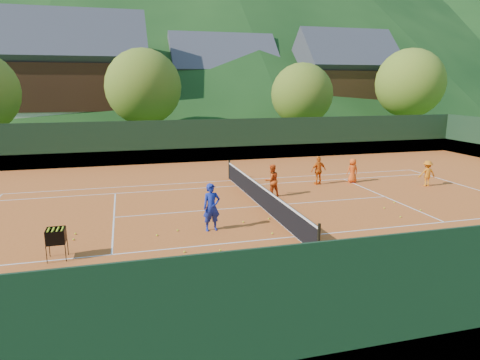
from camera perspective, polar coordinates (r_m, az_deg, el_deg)
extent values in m
plane|color=#295119|center=(19.41, 2.79, -3.56)|extent=(400.00, 400.00, 0.00)
cube|color=#BD551E|center=(19.41, 2.79, -3.53)|extent=(40.00, 24.00, 0.02)
imported|color=navy|center=(16.03, -3.82, -3.64)|extent=(0.70, 0.49, 1.81)
imported|color=#FA5616|center=(20.96, 4.25, -0.07)|extent=(0.87, 0.74, 1.59)
imported|color=orange|center=(23.81, 10.42, 1.27)|extent=(0.97, 0.52, 1.57)
imported|color=#F45515|center=(24.74, 14.77, 1.23)|extent=(0.69, 0.48, 1.36)
imported|color=orange|center=(25.16, 23.68, 0.81)|extent=(0.98, 0.67, 1.40)
sphere|color=#C6DF25|center=(12.61, 8.61, -12.64)|extent=(0.07, 0.07, 0.07)
sphere|color=#C6DF25|center=(16.93, -21.09, -6.69)|extent=(0.07, 0.07, 0.07)
sphere|color=#C6DF25|center=(14.32, -2.65, -9.33)|extent=(0.07, 0.07, 0.07)
sphere|color=#C6DF25|center=(15.46, 13.86, -8.01)|extent=(0.07, 0.07, 0.07)
sphere|color=#C6DF25|center=(21.15, 19.88, -2.81)|extent=(0.07, 0.07, 0.07)
sphere|color=#C6DF25|center=(10.69, -18.85, -18.17)|extent=(0.07, 0.07, 0.07)
sphere|color=#C6DF25|center=(17.11, 0.44, -5.60)|extent=(0.07, 0.07, 0.07)
sphere|color=#C6DF25|center=(16.41, 18.78, -7.11)|extent=(0.07, 0.07, 0.07)
sphere|color=#C6DF25|center=(11.93, -0.46, -14.04)|extent=(0.07, 0.07, 0.07)
sphere|color=#C6DF25|center=(13.75, 9.25, -10.45)|extent=(0.07, 0.07, 0.07)
sphere|color=#C6DF25|center=(18.94, 20.61, -4.63)|extent=(0.07, 0.07, 0.07)
sphere|color=#C6DF25|center=(16.10, 22.45, -7.79)|extent=(0.07, 0.07, 0.07)
sphere|color=#C6DF25|center=(15.88, 4.33, -7.11)|extent=(0.07, 0.07, 0.07)
sphere|color=#C6DF25|center=(11.80, -22.38, -15.37)|extent=(0.07, 0.07, 0.07)
sphere|color=#C6DF25|center=(12.29, -7.48, -13.30)|extent=(0.07, 0.07, 0.07)
sphere|color=#C6DF25|center=(15.78, 22.39, -8.20)|extent=(0.07, 0.07, 0.07)
sphere|color=#C6DF25|center=(20.25, 22.93, -3.72)|extent=(0.07, 0.07, 0.07)
sphere|color=#C6DF25|center=(16.35, -21.30, -7.39)|extent=(0.07, 0.07, 0.07)
sphere|color=#C6DF25|center=(20.05, 18.68, -3.54)|extent=(0.07, 0.07, 0.07)
sphere|color=#C6DF25|center=(11.46, -24.49, -16.44)|extent=(0.07, 0.07, 0.07)
sphere|color=#C6DF25|center=(15.94, -11.00, -7.23)|extent=(0.07, 0.07, 0.07)
sphere|color=#C6DF25|center=(14.06, 28.68, -11.39)|extent=(0.07, 0.07, 0.07)
sphere|color=#C6DF25|center=(10.72, -28.69, -19.02)|extent=(0.07, 0.07, 0.07)
sphere|color=#C6DF25|center=(11.33, -2.14, -15.59)|extent=(0.07, 0.07, 0.07)
sphere|color=#C6DF25|center=(13.26, 14.14, -11.59)|extent=(0.07, 0.07, 0.07)
sphere|color=#C6DF25|center=(13.46, -25.45, -12.11)|extent=(0.07, 0.07, 0.07)
sphere|color=#C6DF25|center=(16.32, -8.32, -6.66)|extent=(0.07, 0.07, 0.07)
sphere|color=#C6DF25|center=(17.56, 3.88, -5.15)|extent=(0.07, 0.07, 0.07)
sphere|color=#C6DF25|center=(14.30, -7.41, -9.46)|extent=(0.07, 0.07, 0.07)
cube|color=white|center=(25.60, 29.02, -1.13)|extent=(0.06, 10.97, 0.00)
cube|color=silver|center=(14.57, 9.52, -9.25)|extent=(23.77, 0.06, 0.00)
cube|color=white|center=(24.52, -1.15, -0.06)|extent=(23.77, 0.06, 0.00)
cube|color=white|center=(15.74, 7.44, -7.49)|extent=(23.77, 0.06, 0.00)
cube|color=white|center=(23.22, -0.33, -0.78)|extent=(23.77, 0.06, 0.00)
cube|color=white|center=(18.54, -16.46, -4.79)|extent=(0.06, 8.23, 0.00)
cube|color=white|center=(22.17, 18.75, -2.11)|extent=(0.06, 8.23, 0.00)
cube|color=silver|center=(19.40, 2.79, -3.50)|extent=(12.80, 0.06, 0.00)
cube|color=white|center=(19.40, 2.79, -3.50)|extent=(0.06, 10.97, 0.00)
cube|color=black|center=(19.29, 2.81, -2.22)|extent=(0.03, 11.97, 0.90)
cube|color=white|center=(19.17, 2.82, -0.86)|extent=(0.05, 11.97, 0.06)
cylinder|color=black|center=(13.95, 10.46, -7.88)|extent=(0.10, 0.10, 1.10)
cylinder|color=black|center=(24.88, -1.43, 1.41)|extent=(0.10, 0.10, 1.10)
cube|color=black|center=(30.53, -4.14, 5.28)|extent=(40.00, 0.05, 3.00)
cube|color=#185523|center=(30.67, -4.11, 3.43)|extent=(40.40, 0.05, 1.00)
cube|color=black|center=(9.02, 27.87, -14.49)|extent=(40.00, 0.05, 3.00)
cube|color=#185624|center=(9.49, 27.22, -19.91)|extent=(40.40, 0.05, 1.00)
cylinder|color=black|center=(14.57, -24.39, -9.09)|extent=(0.02, 0.02, 0.55)
cylinder|color=black|center=(14.49, -22.23, -9.02)|extent=(0.02, 0.02, 0.55)
cylinder|color=black|center=(15.08, -24.08, -8.34)|extent=(0.02, 0.02, 0.55)
cylinder|color=black|center=(15.00, -21.98, -8.26)|extent=(0.02, 0.02, 0.55)
cube|color=black|center=(14.69, -23.26, -7.67)|extent=(0.55, 0.55, 0.02)
cube|color=black|center=(14.36, -23.49, -7.20)|extent=(0.55, 0.02, 0.45)
cube|color=black|center=(14.88, -23.20, -6.50)|extent=(0.55, 0.02, 0.45)
cube|color=black|center=(14.66, -24.41, -6.88)|extent=(0.02, 0.55, 0.45)
cube|color=black|center=(14.58, -22.26, -6.80)|extent=(0.02, 0.55, 0.45)
sphere|color=#CCE526|center=(14.40, -24.33, -6.42)|extent=(0.07, 0.07, 0.07)
sphere|color=#CCE526|center=(14.53, -24.24, -6.25)|extent=(0.07, 0.07, 0.07)
sphere|color=#CCE526|center=(14.66, -24.16, -6.08)|extent=(0.07, 0.07, 0.07)
sphere|color=#CCE526|center=(14.78, -24.09, -5.91)|extent=(0.07, 0.07, 0.07)
sphere|color=#CCE526|center=(14.38, -23.79, -6.40)|extent=(0.07, 0.07, 0.07)
sphere|color=#CCE526|center=(14.50, -23.71, -6.23)|extent=(0.07, 0.07, 0.07)
sphere|color=#CCE526|center=(14.63, -23.63, -6.06)|extent=(0.07, 0.07, 0.07)
sphere|color=#CCE526|center=(14.76, -23.56, -5.89)|extent=(0.07, 0.07, 0.07)
sphere|color=#CCE526|center=(14.36, -23.24, -6.38)|extent=(0.07, 0.07, 0.07)
sphere|color=#CCE526|center=(14.48, -23.17, -6.20)|extent=(0.07, 0.07, 0.07)
sphere|color=#CCE526|center=(14.61, -23.10, -6.04)|extent=(0.07, 0.07, 0.07)
sphere|color=#CCE526|center=(14.74, -23.03, -5.87)|extent=(0.07, 0.07, 0.07)
sphere|color=#CCE526|center=(14.34, -22.70, -6.35)|extent=(0.07, 0.07, 0.07)
sphere|color=#CCE526|center=(14.46, -22.64, -6.18)|extent=(0.07, 0.07, 0.07)
sphere|color=#CCE526|center=(14.59, -22.57, -6.01)|extent=(0.07, 0.07, 0.07)
sphere|color=#CCE526|center=(14.72, -22.51, -5.85)|extent=(0.07, 0.07, 0.07)
cube|color=beige|center=(48.08, -20.30, 7.12)|extent=(12.00, 9.00, 2.88)
cube|color=#361A0E|center=(47.91, -20.64, 11.50)|extent=(12.24, 9.18, 4.48)
cube|color=#3C3C43|center=(47.98, -20.91, 14.88)|extent=(13.80, 9.93, 9.93)
cube|color=beige|center=(53.21, -2.34, 8.15)|extent=(11.00, 8.00, 2.52)
cube|color=#34190E|center=(53.06, -2.37, 11.62)|extent=(11.22, 8.16, 3.92)
cube|color=#414149|center=(53.07, -2.40, 14.38)|extent=(12.65, 8.82, 8.82)
cube|color=beige|center=(54.39, 13.32, 8.02)|extent=(10.00, 8.00, 2.70)
cube|color=#3B2210|center=(54.25, 13.50, 11.65)|extent=(10.20, 8.16, 4.20)
cube|color=#3C3C43|center=(54.28, 13.65, 14.50)|extent=(11.50, 8.82, 8.82)
cylinder|color=#3E2719|center=(37.97, -12.46, 6.34)|extent=(0.36, 0.36, 2.88)
sphere|color=#4A711E|center=(37.77, -12.74, 12.01)|extent=(6.40, 6.40, 6.40)
cylinder|color=#3E2918|center=(40.19, 8.11, 6.58)|extent=(0.36, 0.36, 2.52)
sphere|color=#486F1D|center=(39.98, 8.25, 11.27)|extent=(5.60, 5.60, 5.60)
cylinder|color=#3D2718|center=(47.01, 21.30, 7.05)|extent=(0.36, 0.36, 3.06)
sphere|color=#4F7920|center=(46.85, 21.70, 11.91)|extent=(6.80, 6.80, 6.80)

